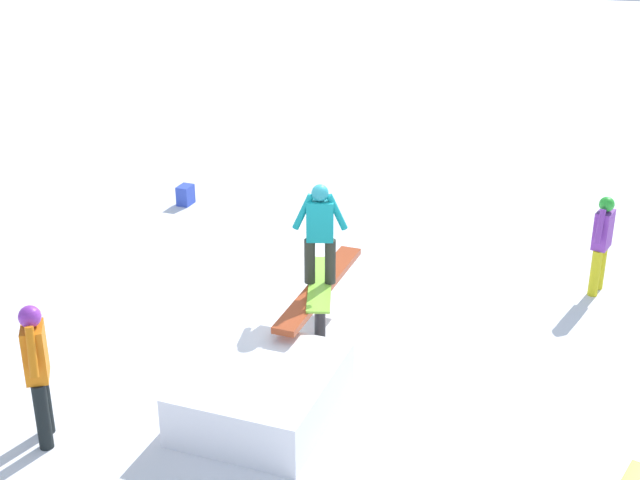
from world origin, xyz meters
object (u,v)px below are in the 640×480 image
(main_rider_on_rail, at_px, (320,238))
(backpack_on_snow, at_px, (185,195))
(rail_feature, at_px, (320,293))
(bystander_orange, at_px, (37,367))
(bystander_purple, at_px, (602,240))

(main_rider_on_rail, distance_m, backpack_on_snow, 5.36)
(rail_feature, distance_m, bystander_orange, 3.57)
(bystander_purple, height_order, bystander_orange, bystander_orange)
(backpack_on_snow, bearing_deg, bystander_orange, 16.54)
(main_rider_on_rail, height_order, backpack_on_snow, main_rider_on_rail)
(main_rider_on_rail, relative_size, bystander_orange, 0.98)
(rail_feature, distance_m, bystander_purple, 4.07)
(bystander_purple, distance_m, backpack_on_snow, 7.08)
(bystander_orange, bearing_deg, rail_feature, 113.70)
(main_rider_on_rail, xyz_separation_m, bystander_orange, (-2.73, 2.28, -0.50))
(bystander_purple, xyz_separation_m, backpack_on_snow, (1.83, 6.81, -0.62))
(bystander_purple, height_order, backpack_on_snow, bystander_purple)
(main_rider_on_rail, xyz_separation_m, backpack_on_snow, (3.99, 3.37, -1.21))
(bystander_purple, xyz_separation_m, bystander_orange, (-4.89, 5.73, 0.09))
(rail_feature, height_order, main_rider_on_rail, main_rider_on_rail)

